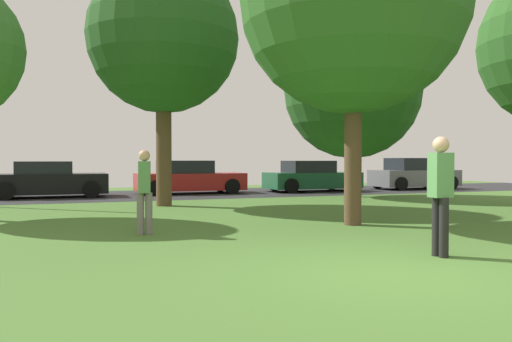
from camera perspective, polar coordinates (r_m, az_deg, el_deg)
ground_plane at (r=7.04m, az=15.04°, el=-10.78°), size 44.00×44.00×0.00m
road_strip at (r=21.99m, az=-10.37°, el=-2.54°), size 44.00×6.40×0.01m
maple_tree_near at (r=12.37m, az=10.59°, el=17.86°), size 5.09×5.09×7.56m
oak_tree_right at (r=20.88m, az=10.47°, el=8.69°), size 5.34×5.34×6.84m
oak_tree_center at (r=17.08m, az=-10.06°, el=14.06°), size 4.72×4.72×7.63m
person_catcher at (r=8.32m, az=19.47°, el=-1.91°), size 0.32×0.30×1.81m
person_walking at (r=10.41m, az=-12.06°, el=-1.81°), size 0.30×0.36×1.65m
parked_car_black at (r=21.52m, az=-21.65°, el=-0.98°), size 4.18×2.08×1.38m
parked_car_red at (r=22.44m, az=-7.31°, el=-0.81°), size 4.56×1.99×1.41m
parked_car_green at (r=23.90m, az=6.07°, el=-0.69°), size 4.25×2.06×1.39m
parked_car_grey at (r=26.83m, az=16.79°, el=-0.41°), size 4.23×2.10×1.52m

